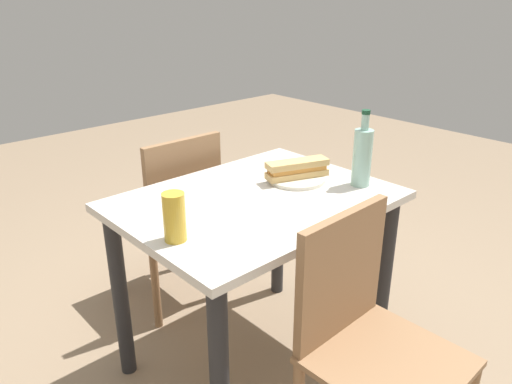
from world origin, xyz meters
The scene contains 9 objects.
ground_plane centered at (0.00, 0.00, 0.00)m, with size 8.00×8.00×0.00m, color #8C755B.
dining_table centered at (0.00, 0.00, 0.61)m, with size 0.97×0.73×0.74m.
chair_far centered at (0.00, 0.56, 0.49)m, with size 0.40×0.40×0.86m.
chair_near centered at (-0.08, -0.56, 0.49)m, with size 0.41×0.41×0.86m.
plate_near centered at (0.23, 0.01, 0.75)m, with size 0.23×0.23×0.01m, color silver.
baguette_sandwich_near centered at (0.23, 0.01, 0.79)m, with size 0.26×0.15×0.07m.
knife_near centered at (0.24, 0.07, 0.76)m, with size 0.16×0.11×0.01m.
water_bottle centered at (0.38, -0.18, 0.86)m, with size 0.07×0.07×0.29m.
beer_glass centered at (-0.40, -0.08, 0.82)m, with size 0.07×0.07×0.15m, color gold.
Camera 1 is at (-1.11, -1.21, 1.44)m, focal length 34.50 mm.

